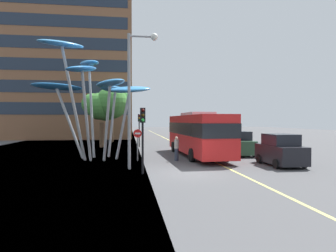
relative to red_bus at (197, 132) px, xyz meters
The scene contains 17 objects.
ground 8.23m from the red_bus, 110.93° to the right, with size 120.00×240.00×0.10m.
red_bus is the anchor object (origin of this frame).
leaf_sculpture 9.10m from the red_bus, behind, with size 9.46×7.98×8.57m.
traffic_light_kerb_near 8.94m from the red_bus, 122.61° to the right, with size 0.28×0.42×3.60m.
traffic_light_kerb_far 4.90m from the red_bus, 159.49° to the right, with size 0.28×0.42×3.70m.
traffic_light_island_mid 4.57m from the red_bus, behind, with size 0.28×0.42×3.91m.
traffic_light_opposite 10.01m from the red_bus, 116.18° to the left, with size 0.28×0.42×3.61m.
car_parked_near 7.06m from the red_bus, 53.05° to the right, with size 2.01×3.80×2.05m.
car_parked_mid 3.66m from the red_bus, ahead, with size 2.06×3.83×2.02m.
car_parked_far 7.32m from the red_bus, 58.32° to the left, with size 2.06×4.37×2.21m.
car_side_street 13.92m from the red_bus, 75.52° to the left, with size 1.97×4.12×2.08m.
street_lamp 8.32m from the red_bus, 132.09° to the right, with size 1.83×0.44×8.19m.
tree_pavement_near 12.71m from the red_bus, 130.82° to the left, with size 5.11×4.00×6.61m.
tree_pavement_far 19.42m from the red_bus, 113.41° to the left, with size 4.33×4.09×7.28m.
pedestrian 3.44m from the red_bus, 130.46° to the right, with size 0.34×0.34×1.76m.
no_entry_sign 5.40m from the red_bus, 156.09° to the right, with size 0.60×0.12×2.29m.
backdrop_building 33.54m from the red_bus, 118.38° to the left, with size 19.99×11.29×26.10m.
Camera 1 is at (-3.36, -16.02, 2.91)m, focal length 31.47 mm.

